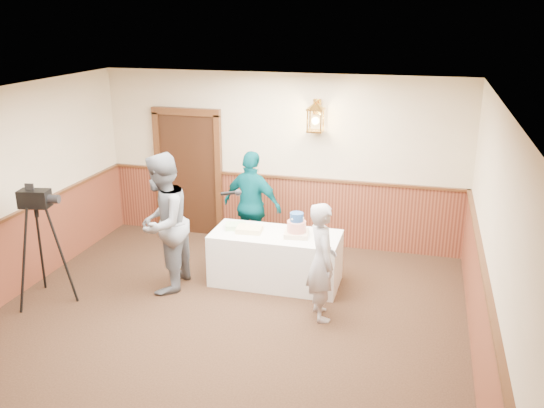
{
  "coord_description": "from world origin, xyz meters",
  "views": [
    {
      "loc": [
        2.25,
        -5.34,
        3.69
      ],
      "look_at": [
        0.35,
        1.7,
        1.25
      ],
      "focal_mm": 38.0,
      "sensor_mm": 36.0,
      "label": 1
    }
  ],
  "objects_px": {
    "tiered_cake": "(297,227)",
    "baker": "(322,262)",
    "sheet_cake_yellow": "(249,229)",
    "interviewer": "(162,223)",
    "assistant_p": "(252,205)",
    "tv_camera_rig": "(42,252)",
    "display_table": "(276,258)",
    "sheet_cake_green": "(236,226)"
  },
  "relations": [
    {
      "from": "assistant_p",
      "to": "tv_camera_rig",
      "type": "xyz_separation_m",
      "value": [
        -2.24,
        -2.12,
        -0.16
      ]
    },
    {
      "from": "display_table",
      "to": "sheet_cake_yellow",
      "type": "relative_size",
      "value": 5.16
    },
    {
      "from": "sheet_cake_green",
      "to": "tv_camera_rig",
      "type": "height_order",
      "value": "tv_camera_rig"
    },
    {
      "from": "tiered_cake",
      "to": "interviewer",
      "type": "xyz_separation_m",
      "value": [
        -1.74,
        -0.57,
        0.09
      ]
    },
    {
      "from": "display_table",
      "to": "sheet_cake_yellow",
      "type": "xyz_separation_m",
      "value": [
        -0.38,
        -0.03,
        0.41
      ]
    },
    {
      "from": "assistant_p",
      "to": "interviewer",
      "type": "bearing_deg",
      "value": 72.82
    },
    {
      "from": "interviewer",
      "to": "assistant_p",
      "type": "relative_size",
      "value": 1.14
    },
    {
      "from": "baker",
      "to": "sheet_cake_green",
      "type": "bearing_deg",
      "value": 33.89
    },
    {
      "from": "display_table",
      "to": "tiered_cake",
      "type": "height_order",
      "value": "tiered_cake"
    },
    {
      "from": "sheet_cake_green",
      "to": "tv_camera_rig",
      "type": "bearing_deg",
      "value": -148.16
    },
    {
      "from": "tiered_cake",
      "to": "assistant_p",
      "type": "distance_m",
      "value": 1.2
    },
    {
      "from": "tiered_cake",
      "to": "baker",
      "type": "height_order",
      "value": "baker"
    },
    {
      "from": "interviewer",
      "to": "baker",
      "type": "xyz_separation_m",
      "value": [
        2.24,
        -0.22,
        -0.21
      ]
    },
    {
      "from": "sheet_cake_green",
      "to": "interviewer",
      "type": "relative_size",
      "value": 0.15
    },
    {
      "from": "tiered_cake",
      "to": "baker",
      "type": "relative_size",
      "value": 0.24
    },
    {
      "from": "display_table",
      "to": "assistant_p",
      "type": "relative_size",
      "value": 1.05
    },
    {
      "from": "sheet_cake_green",
      "to": "assistant_p",
      "type": "bearing_deg",
      "value": 88.33
    },
    {
      "from": "baker",
      "to": "display_table",
      "type": "bearing_deg",
      "value": 20.06
    },
    {
      "from": "tiered_cake",
      "to": "baker",
      "type": "distance_m",
      "value": 0.94
    },
    {
      "from": "tiered_cake",
      "to": "sheet_cake_green",
      "type": "height_order",
      "value": "tiered_cake"
    },
    {
      "from": "sheet_cake_yellow",
      "to": "assistant_p",
      "type": "relative_size",
      "value": 0.2
    },
    {
      "from": "sheet_cake_green",
      "to": "baker",
      "type": "distance_m",
      "value": 1.64
    },
    {
      "from": "sheet_cake_yellow",
      "to": "baker",
      "type": "distance_m",
      "value": 1.4
    },
    {
      "from": "sheet_cake_yellow",
      "to": "baker",
      "type": "bearing_deg",
      "value": -33.07
    },
    {
      "from": "display_table",
      "to": "tv_camera_rig",
      "type": "distance_m",
      "value": 3.13
    },
    {
      "from": "tiered_cake",
      "to": "baker",
      "type": "bearing_deg",
      "value": -57.45
    },
    {
      "from": "assistant_p",
      "to": "sheet_cake_green",
      "type": "bearing_deg",
      "value": 103.01
    },
    {
      "from": "display_table",
      "to": "sheet_cake_green",
      "type": "xyz_separation_m",
      "value": [
        -0.61,
        0.05,
        0.41
      ]
    },
    {
      "from": "display_table",
      "to": "tv_camera_rig",
      "type": "xyz_separation_m",
      "value": [
        -2.82,
        -1.33,
        0.32
      ]
    },
    {
      "from": "display_table",
      "to": "interviewer",
      "type": "relative_size",
      "value": 0.93
    },
    {
      "from": "sheet_cake_yellow",
      "to": "assistant_p",
      "type": "xyz_separation_m",
      "value": [
        -0.21,
        0.82,
        0.07
      ]
    },
    {
      "from": "assistant_p",
      "to": "tv_camera_rig",
      "type": "bearing_deg",
      "value": 58.15
    },
    {
      "from": "tiered_cake",
      "to": "sheet_cake_green",
      "type": "relative_size",
      "value": 1.27
    },
    {
      "from": "interviewer",
      "to": "tv_camera_rig",
      "type": "distance_m",
      "value": 1.6
    },
    {
      "from": "tv_camera_rig",
      "to": "interviewer",
      "type": "bearing_deg",
      "value": 17.65
    },
    {
      "from": "tiered_cake",
      "to": "assistant_p",
      "type": "xyz_separation_m",
      "value": [
        -0.88,
        0.8,
        -0.03
      ]
    },
    {
      "from": "sheet_cake_green",
      "to": "baker",
      "type": "bearing_deg",
      "value": -30.97
    },
    {
      "from": "interviewer",
      "to": "sheet_cake_green",
      "type": "bearing_deg",
      "value": 125.0
    },
    {
      "from": "sheet_cake_yellow",
      "to": "interviewer",
      "type": "distance_m",
      "value": 1.21
    },
    {
      "from": "sheet_cake_green",
      "to": "assistant_p",
      "type": "distance_m",
      "value": 0.75
    },
    {
      "from": "sheet_cake_yellow",
      "to": "assistant_p",
      "type": "distance_m",
      "value": 0.85
    },
    {
      "from": "assistant_p",
      "to": "sheet_cake_yellow",
      "type": "bearing_deg",
      "value": 118.86
    }
  ]
}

